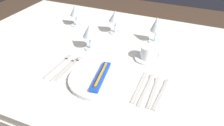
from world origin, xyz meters
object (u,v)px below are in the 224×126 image
at_px(coffee_cup_left, 149,52).
at_px(wine_glass_left, 115,17).
at_px(fork_inner, 66,67).
at_px(wine_glass_far, 76,11).
at_px(spoon_soup, 148,85).
at_px(dinner_knife, 140,87).
at_px(dinner_plate, 101,79).
at_px(spoon_dessert, 155,88).
at_px(spoon_tea, 163,90).
at_px(wine_glass_right, 90,32).
at_px(fork_outer, 71,67).
at_px(fork_salad, 59,65).
at_px(toothbrush_package, 101,76).
at_px(wine_glass_centre, 156,26).

bearing_deg(coffee_cup_left, wine_glass_left, 141.96).
distance_m(fork_inner, wine_glass_far, 0.48).
relative_size(fork_inner, spoon_soup, 0.92).
bearing_deg(dinner_knife, wine_glass_far, 142.21).
relative_size(spoon_soup, wine_glass_left, 1.64).
relative_size(dinner_plate, spoon_dessert, 1.34).
bearing_deg(spoon_dessert, dinner_plate, -168.83).
distance_m(spoon_soup, wine_glass_far, 0.72).
relative_size(fork_inner, dinner_knife, 0.94).
height_order(dinner_knife, spoon_tea, spoon_tea).
xyz_separation_m(spoon_soup, wine_glass_right, (-0.37, 0.18, 0.10)).
height_order(fork_inner, coffee_cup_left, coffee_cup_left).
height_order(fork_outer, wine_glass_left, wine_glass_left).
bearing_deg(fork_inner, wine_glass_right, 83.53).
xyz_separation_m(fork_salad, spoon_dessert, (0.46, 0.02, -0.00)).
height_order(fork_outer, wine_glass_right, wine_glass_right).
bearing_deg(toothbrush_package, dinner_knife, 7.24).
relative_size(wine_glass_centre, wine_glass_right, 1.04).
relative_size(spoon_soup, coffee_cup_left, 2.32).
bearing_deg(wine_glass_centre, wine_glass_left, 175.98).
distance_m(fork_inner, spoon_soup, 0.39).
distance_m(fork_outer, wine_glass_far, 0.48).
bearing_deg(dinner_plate, fork_inner, 172.69).
distance_m(fork_outer, wine_glass_right, 0.22).
distance_m(spoon_dessert, wine_glass_far, 0.75).
bearing_deg(wine_glass_right, spoon_tea, -23.15).
height_order(dinner_plate, spoon_soup, dinner_plate).
bearing_deg(spoon_dessert, fork_inner, -177.26).
bearing_deg(spoon_dessert, wine_glass_far, 146.47).
distance_m(fork_salad, wine_glass_right, 0.23).
height_order(fork_outer, spoon_dessert, spoon_dessert).
distance_m(coffee_cup_left, wine_glass_right, 0.31).
relative_size(dinner_plate, fork_salad, 1.31).
xyz_separation_m(toothbrush_package, wine_glass_centre, (0.12, 0.44, 0.07)).
bearing_deg(dinner_plate, coffee_cup_left, 61.41).
distance_m(wine_glass_centre, wine_glass_right, 0.36).
xyz_separation_m(toothbrush_package, wine_glass_far, (-0.39, 0.45, 0.07)).
bearing_deg(fork_salad, spoon_soup, 2.96).
xyz_separation_m(toothbrush_package, wine_glass_right, (-0.17, 0.23, 0.07)).
height_order(wine_glass_centre, wine_glass_left, wine_glass_centre).
bearing_deg(wine_glass_left, fork_outer, -96.50).
bearing_deg(fork_inner, wine_glass_far, 114.58).
bearing_deg(spoon_soup, coffee_cup_left, 106.58).
relative_size(wine_glass_centre, wine_glass_left, 1.06).
height_order(fork_inner, wine_glass_left, wine_glass_left).
relative_size(dinner_knife, spoon_dessert, 1.05).
xyz_separation_m(spoon_soup, wine_glass_centre, (-0.08, 0.39, 0.10)).
bearing_deg(fork_inner, fork_salad, 174.17).
relative_size(coffee_cup_left, wine_glass_far, 0.71).
distance_m(dinner_knife, spoon_tea, 0.10).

